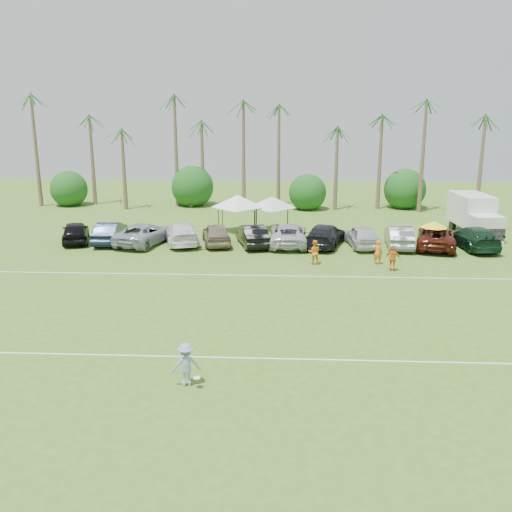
{
  "coord_description": "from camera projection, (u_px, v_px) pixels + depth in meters",
  "views": [
    {
      "loc": [
        3.67,
        -20.09,
        10.38
      ],
      "look_at": [
        2.02,
        12.75,
        1.6
      ],
      "focal_mm": 40.0,
      "sensor_mm": 36.0,
      "label": 1
    }
  ],
  "objects": [
    {
      "name": "palm_tree_6",
      "position": [
        289.0,
        116.0,
        56.34
      ],
      "size": [
        2.4,
        2.4,
        10.9
      ],
      "color": "brown",
      "rests_on": "ground"
    },
    {
      "name": "palm_tree_1",
      "position": [
        81.0,
        125.0,
        57.58
      ],
      "size": [
        2.4,
        2.4,
        9.9
      ],
      "color": "brown",
      "rests_on": "ground"
    },
    {
      "name": "palm_tree_4",
      "position": [
        209.0,
        134.0,
        57.17
      ],
      "size": [
        2.4,
        2.4,
        8.9
      ],
      "color": "brown",
      "rests_on": "ground"
    },
    {
      "name": "parked_car_4",
      "position": [
        216.0,
        234.0,
        43.34
      ],
      "size": [
        2.87,
        5.11,
        1.64
      ],
      "primitive_type": "imported",
      "rotation": [
        0.0,
        0.0,
        3.35
      ],
      "color": "#7F7157",
      "rests_on": "ground"
    },
    {
      "name": "canopy_tent_right",
      "position": [
        272.0,
        196.0,
        47.77
      ],
      "size": [
        4.17,
        4.17,
        3.38
      ],
      "color": "black",
      "rests_on": "ground"
    },
    {
      "name": "parked_car_2",
      "position": [
        144.0,
        234.0,
        43.44
      ],
      "size": [
        4.16,
        6.41,
        1.64
      ],
      "primitive_type": "imported",
      "rotation": [
        0.0,
        0.0,
        2.88
      ],
      "color": "#9CA2A9",
      "rests_on": "ground"
    },
    {
      "name": "parked_car_8",
      "position": [
        362.0,
        236.0,
        42.63
      ],
      "size": [
        2.47,
        5.01,
        1.64
      ],
      "primitive_type": "imported",
      "rotation": [
        0.0,
        0.0,
        3.25
      ],
      "color": "silver",
      "rests_on": "ground"
    },
    {
      "name": "market_umbrella",
      "position": [
        434.0,
        224.0,
        41.22
      ],
      "size": [
        1.96,
        1.96,
        2.18
      ],
      "color": "black",
      "rests_on": "ground"
    },
    {
      "name": "field_lines",
      "position": [
        213.0,
        308.0,
        29.96
      ],
      "size": [
        80.0,
        12.1,
        0.01
      ],
      "color": "white",
      "rests_on": "ground"
    },
    {
      "name": "parked_car_7",
      "position": [
        325.0,
        235.0,
        42.96
      ],
      "size": [
        3.75,
        6.07,
        1.64
      ],
      "primitive_type": "imported",
      "rotation": [
        0.0,
        0.0,
        2.87
      ],
      "color": "black",
      "rests_on": "ground"
    },
    {
      "name": "sideline_player_a",
      "position": [
        378.0,
        252.0,
        37.99
      ],
      "size": [
        0.64,
        0.45,
        1.66
      ],
      "primitive_type": "imported",
      "rotation": [
        0.0,
        0.0,
        3.05
      ],
      "color": "orange",
      "rests_on": "ground"
    },
    {
      "name": "parked_car_1",
      "position": [
        110.0,
        232.0,
        43.83
      ],
      "size": [
        2.02,
        5.08,
        1.64
      ],
      "primitive_type": "imported",
      "rotation": [
        0.0,
        0.0,
        3.2
      ],
      "color": "black",
      "rests_on": "ground"
    },
    {
      "name": "palm_tree_7",
      "position": [
        330.0,
        107.0,
        55.92
      ],
      "size": [
        2.4,
        2.4,
        11.9
      ],
      "color": "brown",
      "rests_on": "ground"
    },
    {
      "name": "palm_tree_10",
      "position": [
        484.0,
        116.0,
        55.41
      ],
      "size": [
        2.4,
        2.4,
        10.9
      ],
      "color": "brown",
      "rests_on": "ground"
    },
    {
      "name": "parked_car_5",
      "position": [
        252.0,
        235.0,
        42.99
      ],
      "size": [
        2.95,
        5.26,
        1.64
      ],
      "primitive_type": "imported",
      "rotation": [
        0.0,
        0.0,
        3.4
      ],
      "color": "black",
      "rests_on": "ground"
    },
    {
      "name": "palm_tree_0",
      "position": [
        33.0,
        133.0,
        58.05
      ],
      "size": [
        2.4,
        2.4,
        8.9
      ],
      "color": "brown",
      "rests_on": "ground"
    },
    {
      "name": "parked_car_10",
      "position": [
        436.0,
        237.0,
        42.3
      ],
      "size": [
        4.09,
        6.4,
        1.64
      ],
      "primitive_type": "imported",
      "rotation": [
        0.0,
        0.0,
        2.89
      ],
      "color": "#4F1A0F",
      "rests_on": "ground"
    },
    {
      "name": "sideline_player_c",
      "position": [
        393.0,
        258.0,
        36.43
      ],
      "size": [
        1.05,
        0.73,
        1.66
      ],
      "primitive_type": "imported",
      "rotation": [
        0.0,
        0.0,
        2.77
      ],
      "color": "orange",
      "rests_on": "ground"
    },
    {
      "name": "palm_tree_5",
      "position": [
        249.0,
        125.0,
        56.75
      ],
      "size": [
        2.4,
        2.4,
        9.9
      ],
      "color": "brown",
      "rests_on": "ground"
    },
    {
      "name": "palm_tree_8",
      "position": [
        380.0,
        134.0,
        56.34
      ],
      "size": [
        2.4,
        2.4,
        8.9
      ],
      "color": "brown",
      "rests_on": "ground"
    },
    {
      "name": "bush_tree_2",
      "position": [
        307.0,
        190.0,
        59.12
      ],
      "size": [
        4.0,
        4.0,
        4.0
      ],
      "color": "brown",
      "rests_on": "ground"
    },
    {
      "name": "palm_tree_9",
      "position": [
        431.0,
        125.0,
        55.88
      ],
      "size": [
        2.4,
        2.4,
        9.9
      ],
      "color": "brown",
      "rests_on": "ground"
    },
    {
      "name": "box_truck",
      "position": [
        475.0,
        214.0,
        46.23
      ],
      "size": [
        2.88,
        6.46,
        3.24
      ],
      "rotation": [
        0.0,
        0.0,
        0.08
      ],
      "color": "silver",
      "rests_on": "ground"
    },
    {
      "name": "frisbee_player",
      "position": [
        186.0,
        365.0,
        21.53
      ],
      "size": [
        1.24,
        0.91,
        1.71
      ],
      "rotation": [
        0.0,
        0.0,
        3.41
      ],
      "color": "#8D99C7",
      "rests_on": "ground"
    },
    {
      "name": "ground",
      "position": [
        188.0,
        379.0,
        22.24
      ],
      "size": [
        120.0,
        120.0,
        0.0
      ],
      "primitive_type": "plane",
      "color": "#43681F",
      "rests_on": "ground"
    },
    {
      "name": "canopy_tent_left",
      "position": [
        238.0,
        195.0,
        47.07
      ],
      "size": [
        4.49,
        4.49,
        3.64
      ],
      "color": "black",
      "rests_on": "ground"
    },
    {
      "name": "bush_tree_3",
      "position": [
        404.0,
        190.0,
        58.63
      ],
      "size": [
        4.0,
        4.0,
        4.0
      ],
      "color": "brown",
      "rests_on": "ground"
    },
    {
      "name": "parked_car_6",
      "position": [
        288.0,
        235.0,
        43.16
      ],
      "size": [
        2.76,
        5.92,
        1.64
      ],
      "primitive_type": "imported",
      "rotation": [
        0.0,
        0.0,
        3.14
      ],
      "color": "silver",
      "rests_on": "ground"
    },
    {
      "name": "parked_car_11",
      "position": [
        474.0,
        238.0,
        42.18
      ],
      "size": [
        2.86,
        5.86,
        1.64
      ],
      "primitive_type": "imported",
      "rotation": [
        0.0,
        0.0,
        3.24
      ],
      "color": "black",
      "rests_on": "ground"
    },
    {
      "name": "parked_car_0",
      "position": [
        75.0,
        232.0,
        44.07
      ],
      "size": [
        3.29,
        5.18,
        1.64
      ],
      "primitive_type": "imported",
      "rotation": [
        0.0,
        0.0,
        3.45
      ],
      "color": "black",
      "rests_on": "ground"
    },
    {
      "name": "sideline_player_b",
      "position": [
        314.0,
        252.0,
        38.01
      ],
      "size": [
        0.81,
        0.63,
        1.65
      ],
      "primitive_type": "imported",
      "rotation": [
        0.0,
        0.0,
        3.13
      ],
      "color": "orange",
      "rests_on": "ground"
    },
    {
      "name": "palm_tree_3",
      "position": [
        168.0,
        107.0,
        56.7
      ],
      "size": [
        2.4,
        2.4,
        11.9
      ],
      "color": "brown",
      "rests_on": "ground"
    },
    {
      "name": "palm_tree_2",
      "position": [
        129.0,
        116.0,
        57.11
      ],
      "size": [
        2.4,
        2.4,
        10.9
      ],
      "color": "brown",
      "rests_on": "ground"
    },
    {
      "name": "bush_tree_1",
      "position": [
        192.0,
        189.0,
        59.7
      ],
      "size": [
        4.0,
        4.0,
        4.0
      ],
      "color": "brown",
      "rests_on": "ground"
    },
    {
      "name": "parked_car_3",
      "position": [
        181.0,
        233.0,
        43.6
      ],
      "size": [
        3.87,
        6.09,
        1.64
      ],
      "primitive_type": "imported",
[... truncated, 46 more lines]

